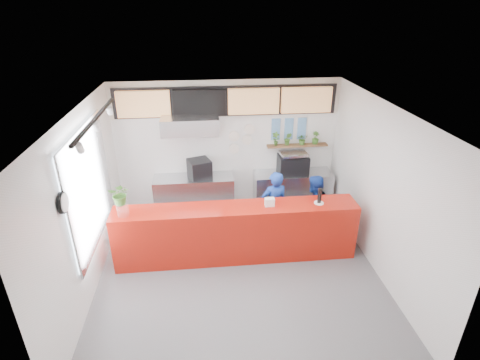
% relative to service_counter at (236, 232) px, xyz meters
% --- Properties ---
extents(floor, '(5.00, 5.00, 0.00)m').
position_rel_service_counter_xyz_m(floor, '(0.00, -0.40, -0.55)').
color(floor, slate).
rests_on(floor, ground).
extents(ceiling, '(5.00, 5.00, 0.00)m').
position_rel_service_counter_xyz_m(ceiling, '(0.00, -0.40, 2.45)').
color(ceiling, silver).
extents(wall_back, '(5.00, 0.00, 5.00)m').
position_rel_service_counter_xyz_m(wall_back, '(0.00, 2.10, 0.95)').
color(wall_back, white).
rests_on(wall_back, ground).
extents(wall_left, '(0.00, 5.00, 5.00)m').
position_rel_service_counter_xyz_m(wall_left, '(-2.50, -0.40, 0.95)').
color(wall_left, white).
rests_on(wall_left, ground).
extents(wall_right, '(0.00, 5.00, 5.00)m').
position_rel_service_counter_xyz_m(wall_right, '(2.50, -0.40, 0.95)').
color(wall_right, white).
rests_on(wall_right, ground).
extents(service_counter, '(4.50, 0.60, 1.10)m').
position_rel_service_counter_xyz_m(service_counter, '(0.00, 0.00, 0.00)').
color(service_counter, '#AA180C').
rests_on(service_counter, ground).
extents(cream_band, '(5.00, 0.02, 0.80)m').
position_rel_service_counter_xyz_m(cream_band, '(0.00, 2.09, 2.05)').
color(cream_band, beige).
rests_on(cream_band, wall_back).
extents(prep_bench, '(1.80, 0.60, 0.90)m').
position_rel_service_counter_xyz_m(prep_bench, '(-0.80, 1.80, -0.10)').
color(prep_bench, '#B2B5BA').
rests_on(prep_bench, ground).
extents(panini_oven, '(0.58, 0.58, 0.41)m').
position_rel_service_counter_xyz_m(panini_oven, '(-0.66, 1.80, 0.56)').
color(panini_oven, black).
rests_on(panini_oven, prep_bench).
extents(extraction_hood, '(1.20, 0.70, 0.35)m').
position_rel_service_counter_xyz_m(extraction_hood, '(-0.80, 1.75, 1.60)').
color(extraction_hood, '#B2B5BA').
rests_on(extraction_hood, ceiling).
extents(hood_lip, '(1.20, 0.69, 0.31)m').
position_rel_service_counter_xyz_m(hood_lip, '(-0.80, 1.75, 1.40)').
color(hood_lip, '#B2B5BA').
rests_on(hood_lip, ceiling).
extents(right_bench, '(1.80, 0.60, 0.90)m').
position_rel_service_counter_xyz_m(right_bench, '(1.50, 1.80, -0.10)').
color(right_bench, '#B2B5BA').
rests_on(right_bench, ground).
extents(espresso_machine, '(0.67, 0.48, 0.43)m').
position_rel_service_counter_xyz_m(espresso_machine, '(1.48, 1.80, 0.56)').
color(espresso_machine, black).
rests_on(espresso_machine, right_bench).
extents(espresso_tray, '(0.63, 0.47, 0.06)m').
position_rel_service_counter_xyz_m(espresso_tray, '(1.48, 1.80, 0.83)').
color(espresso_tray, silver).
rests_on(espresso_tray, espresso_machine).
extents(herb_shelf, '(1.40, 0.18, 0.04)m').
position_rel_service_counter_xyz_m(herb_shelf, '(1.60, 2.00, 0.95)').
color(herb_shelf, brown).
rests_on(herb_shelf, wall_back).
extents(menu_board_far_left, '(1.10, 0.10, 0.55)m').
position_rel_service_counter_xyz_m(menu_board_far_left, '(-1.75, 1.98, 2.00)').
color(menu_board_far_left, tan).
rests_on(menu_board_far_left, wall_back).
extents(menu_board_mid_left, '(1.10, 0.10, 0.55)m').
position_rel_service_counter_xyz_m(menu_board_mid_left, '(-0.59, 1.98, 2.00)').
color(menu_board_mid_left, black).
rests_on(menu_board_mid_left, wall_back).
extents(menu_board_mid_right, '(1.10, 0.10, 0.55)m').
position_rel_service_counter_xyz_m(menu_board_mid_right, '(0.57, 1.98, 2.00)').
color(menu_board_mid_right, tan).
rests_on(menu_board_mid_right, wall_back).
extents(menu_board_far_right, '(1.10, 0.10, 0.55)m').
position_rel_service_counter_xyz_m(menu_board_far_right, '(1.73, 1.98, 2.00)').
color(menu_board_far_right, tan).
rests_on(menu_board_far_right, wall_back).
extents(soffit, '(4.80, 0.04, 0.65)m').
position_rel_service_counter_xyz_m(soffit, '(0.00, 2.06, 2.00)').
color(soffit, black).
rests_on(soffit, wall_back).
extents(window_pane, '(0.04, 2.20, 1.90)m').
position_rel_service_counter_xyz_m(window_pane, '(-2.47, -0.10, 1.15)').
color(window_pane, silver).
rests_on(window_pane, wall_left).
extents(window_frame, '(0.03, 2.30, 2.00)m').
position_rel_service_counter_xyz_m(window_frame, '(-2.45, -0.10, 1.15)').
color(window_frame, '#B2B5BA').
rests_on(window_frame, wall_left).
extents(wall_clock_rim, '(0.05, 0.30, 0.30)m').
position_rel_service_counter_xyz_m(wall_clock_rim, '(-2.46, -1.30, 1.50)').
color(wall_clock_rim, black).
rests_on(wall_clock_rim, wall_left).
extents(wall_clock_face, '(0.02, 0.26, 0.26)m').
position_rel_service_counter_xyz_m(wall_clock_face, '(-2.43, -1.30, 1.50)').
color(wall_clock_face, white).
rests_on(wall_clock_face, wall_left).
extents(track_rail, '(0.05, 2.40, 0.04)m').
position_rel_service_counter_xyz_m(track_rail, '(-2.10, -0.40, 2.39)').
color(track_rail, black).
rests_on(track_rail, ceiling).
extents(dec_plate_a, '(0.24, 0.03, 0.24)m').
position_rel_service_counter_xyz_m(dec_plate_a, '(0.15, 2.07, 1.20)').
color(dec_plate_a, silver).
rests_on(dec_plate_a, wall_back).
extents(dec_plate_b, '(0.24, 0.03, 0.24)m').
position_rel_service_counter_xyz_m(dec_plate_b, '(0.45, 2.07, 1.10)').
color(dec_plate_b, silver).
rests_on(dec_plate_b, wall_back).
extents(dec_plate_c, '(0.24, 0.03, 0.24)m').
position_rel_service_counter_xyz_m(dec_plate_c, '(0.15, 2.07, 0.90)').
color(dec_plate_c, silver).
rests_on(dec_plate_c, wall_back).
extents(dec_plate_d, '(0.24, 0.03, 0.24)m').
position_rel_service_counter_xyz_m(dec_plate_d, '(0.50, 2.07, 1.35)').
color(dec_plate_d, silver).
rests_on(dec_plate_d, wall_back).
extents(photo_frame_a, '(0.20, 0.02, 0.25)m').
position_rel_service_counter_xyz_m(photo_frame_a, '(1.10, 2.08, 1.45)').
color(photo_frame_a, '#598CBF').
rests_on(photo_frame_a, wall_back).
extents(photo_frame_b, '(0.20, 0.02, 0.25)m').
position_rel_service_counter_xyz_m(photo_frame_b, '(1.40, 2.08, 1.45)').
color(photo_frame_b, '#598CBF').
rests_on(photo_frame_b, wall_back).
extents(photo_frame_c, '(0.20, 0.02, 0.25)m').
position_rel_service_counter_xyz_m(photo_frame_c, '(1.70, 2.08, 1.45)').
color(photo_frame_c, '#598CBF').
rests_on(photo_frame_c, wall_back).
extents(photo_frame_d, '(0.20, 0.02, 0.25)m').
position_rel_service_counter_xyz_m(photo_frame_d, '(1.10, 2.08, 1.20)').
color(photo_frame_d, '#598CBF').
rests_on(photo_frame_d, wall_back).
extents(photo_frame_e, '(0.20, 0.02, 0.25)m').
position_rel_service_counter_xyz_m(photo_frame_e, '(1.40, 2.08, 1.20)').
color(photo_frame_e, '#598CBF').
rests_on(photo_frame_e, wall_back).
extents(photo_frame_f, '(0.20, 0.02, 0.25)m').
position_rel_service_counter_xyz_m(photo_frame_f, '(1.70, 2.08, 1.20)').
color(photo_frame_f, '#598CBF').
rests_on(photo_frame_f, wall_back).
extents(staff_center, '(0.61, 0.46, 1.51)m').
position_rel_service_counter_xyz_m(staff_center, '(0.82, 0.57, 0.20)').
color(staff_center, '#163798').
rests_on(staff_center, ground).
extents(staff_right, '(0.87, 0.82, 1.42)m').
position_rel_service_counter_xyz_m(staff_right, '(1.59, 0.47, 0.16)').
color(staff_right, '#163798').
rests_on(staff_right, ground).
extents(herb_a, '(0.20, 0.17, 0.31)m').
position_rel_service_counter_xyz_m(herb_a, '(1.09, 2.00, 1.13)').
color(herb_a, '#3E6E26').
rests_on(herb_a, herb_shelf).
extents(herb_b, '(0.20, 0.18, 0.30)m').
position_rel_service_counter_xyz_m(herb_b, '(1.38, 2.00, 1.12)').
color(herb_b, '#3E6E26').
rests_on(herb_b, herb_shelf).
extents(herb_c, '(0.24, 0.21, 0.26)m').
position_rel_service_counter_xyz_m(herb_c, '(1.71, 2.00, 1.10)').
color(herb_c, '#3E6E26').
rests_on(herb_c, herb_shelf).
extents(herb_d, '(0.18, 0.17, 0.29)m').
position_rel_service_counter_xyz_m(herb_d, '(2.02, 2.00, 1.11)').
color(herb_d, '#3E6E26').
rests_on(herb_d, herb_shelf).
extents(glass_vase, '(0.24, 0.24, 0.25)m').
position_rel_service_counter_xyz_m(glass_vase, '(-1.99, -0.08, 0.67)').
color(glass_vase, white).
rests_on(glass_vase, service_counter).
extents(basil_vase, '(0.38, 0.34, 0.40)m').
position_rel_service_counter_xyz_m(basil_vase, '(-1.99, -0.08, 0.97)').
color(basil_vase, '#3E6E26').
rests_on(basil_vase, glass_vase).
extents(napkin_holder, '(0.18, 0.11, 0.15)m').
position_rel_service_counter_xyz_m(napkin_holder, '(0.61, -0.01, 0.63)').
color(napkin_holder, white).
rests_on(napkin_holder, service_counter).
extents(white_plate, '(0.20, 0.20, 0.01)m').
position_rel_service_counter_xyz_m(white_plate, '(1.54, -0.02, 0.56)').
color(white_plate, white).
rests_on(white_plate, service_counter).
extents(pepper_mill, '(0.09, 0.09, 0.29)m').
position_rel_service_counter_xyz_m(pepper_mill, '(1.54, -0.02, 0.71)').
color(pepper_mill, black).
rests_on(pepper_mill, white_plate).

